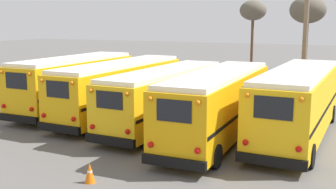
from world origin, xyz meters
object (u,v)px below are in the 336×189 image
Objects in this scene: utility_pole at (305,38)px; school_bus_4 at (298,101)px; school_bus_2 at (166,95)px; bare_tree_1 at (253,12)px; traffic_cone at (90,173)px; school_bus_3 at (219,103)px; school_bus_0 at (75,82)px; bare_tree_2 at (308,11)px; school_bus_1 at (121,87)px.

school_bus_4 is at bearing -83.05° from utility_pole.
school_bus_2 is 6.49m from school_bus_4.
school_bus_2 is 1.26× the size of utility_pole.
bare_tree_1 is 10.42× the size of traffic_cone.
school_bus_0 is at bearing 168.58° from school_bus_3.
school_bus_4 is 16.31m from bare_tree_2.
bare_tree_2 is (7.78, 15.35, 4.44)m from school_bus_1.
school_bus_2 reaches higher than traffic_cone.
traffic_cone is at bearing -64.05° from school_bus_1.
bare_tree_1 is at bearing 92.64° from school_bus_2.
utility_pole is (-1.12, 9.21, 2.49)m from school_bus_4.
school_bus_1 is 12.66m from utility_pole.
school_bus_1 is 15.32× the size of traffic_cone.
traffic_cone is (7.57, -8.92, -1.42)m from school_bus_0.
utility_pole reaches higher than school_bus_0.
school_bus_1 is 1.00× the size of school_bus_4.
school_bus_0 is 3.23m from school_bus_1.
school_bus_0 is at bearing -142.75° from utility_pole.
traffic_cone is at bearing -103.30° from utility_pole.
school_bus_2 is 14.82× the size of traffic_cone.
school_bus_1 is 20.29m from bare_tree_1.
school_bus_2 is at bearing -87.36° from bare_tree_1.
traffic_cone is (-5.35, -8.68, -1.39)m from school_bus_4.
school_bus_1 is at bearing 165.82° from school_bus_2.
school_bus_3 is (6.46, -1.96, -0.00)m from school_bus_1.
school_bus_3 is at bearing -94.35° from bare_tree_2.
school_bus_0 reaches higher than school_bus_1.
school_bus_2 is at bearing 97.80° from traffic_cone.
utility_pole reaches higher than bare_tree_2.
utility_pole is 18.78m from traffic_cone.
utility_pole is at bearing 61.39° from school_bus_2.
school_bus_2 is 1.42× the size of bare_tree_2.
school_bus_0 is 12.92m from school_bus_4.
school_bus_2 is at bearing -118.61° from utility_pole.
school_bus_4 is (9.69, -0.24, 0.05)m from school_bus_1.
school_bus_3 is 17.92m from bare_tree_2.
traffic_cone is at bearing -98.06° from bare_tree_2.
bare_tree_1 is 29.23m from traffic_cone.
school_bus_2 is 3.43m from school_bus_3.
utility_pole is at bearing 79.09° from school_bus_3.
school_bus_0 is 0.89× the size of school_bus_3.
utility_pole is 1.13× the size of bare_tree_1.
school_bus_2 is at bearing -105.71° from bare_tree_2.
school_bus_2 is 21.00m from bare_tree_1.
school_bus_4 is at bearing -69.58° from bare_tree_1.
school_bus_4 is 9.60m from utility_pole.
school_bus_1 is 17.77m from bare_tree_2.
school_bus_4 reaches higher than traffic_cone.
bare_tree_1 is at bearing 74.32° from school_bus_0.
bare_tree_2 is 25.18m from traffic_cone.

